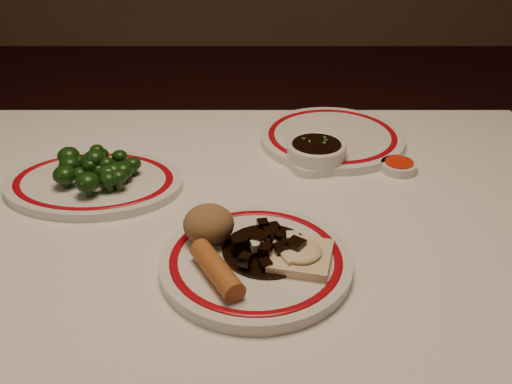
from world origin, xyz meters
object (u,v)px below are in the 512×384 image
object	(u,v)px
rice_mound	(209,224)
soy_bowl	(316,154)
fried_wonton	(300,254)
broccoli_plate	(94,183)
dining_table	(233,270)
main_plate	(256,262)
stirfry_heap	(269,247)
broccoli_pile	(95,167)
spring_roll	(217,270)

from	to	relation	value
rice_mound	soy_bowl	size ratio (longest dim) A/B	0.68
fried_wonton	broccoli_plate	size ratio (longest dim) A/B	0.31
soy_bowl	fried_wonton	bearing A→B (deg)	-99.07
dining_table	main_plate	size ratio (longest dim) A/B	3.86
dining_table	stirfry_heap	world-z (taller)	stirfry_heap
main_plate	broccoli_pile	distance (m)	0.35
stirfry_heap	soy_bowl	size ratio (longest dim) A/B	1.17
dining_table	rice_mound	distance (m)	0.15
spring_roll	fried_wonton	distance (m)	0.12
stirfry_heap	soy_bowl	world-z (taller)	stirfry_heap
main_plate	soy_bowl	distance (m)	0.32
fried_wonton	soy_bowl	size ratio (longest dim) A/B	0.92
main_plate	stirfry_heap	distance (m)	0.03
dining_table	spring_roll	distance (m)	0.20
spring_roll	broccoli_plate	distance (m)	0.35
dining_table	fried_wonton	distance (m)	0.19
spring_roll	soy_bowl	bearing A→B (deg)	36.70
rice_mound	broccoli_plate	size ratio (longest dim) A/B	0.23
stirfry_heap	soy_bowl	xyz separation A→B (m)	(0.09, 0.29, -0.01)
spring_roll	dining_table	bearing A→B (deg)	56.22
spring_roll	soy_bowl	xyz separation A→B (m)	(0.16, 0.35, -0.01)
main_plate	fried_wonton	xyz separation A→B (m)	(0.06, -0.01, 0.02)
dining_table	fried_wonton	bearing A→B (deg)	-50.49
main_plate	broccoli_pile	size ratio (longest dim) A/B	2.10
spring_roll	broccoli_plate	world-z (taller)	spring_roll
stirfry_heap	dining_table	bearing A→B (deg)	118.82
fried_wonton	main_plate	bearing A→B (deg)	173.59
dining_table	broccoli_pile	size ratio (longest dim) A/B	8.11
rice_mound	fried_wonton	bearing A→B (deg)	-21.51
main_plate	stirfry_heap	world-z (taller)	stirfry_heap
spring_roll	fried_wonton	size ratio (longest dim) A/B	1.10
stirfry_heap	broccoli_pile	size ratio (longest dim) A/B	0.84
soy_bowl	broccoli_plate	bearing A→B (deg)	-167.59
main_plate	soy_bowl	world-z (taller)	soy_bowl
rice_mound	soy_bowl	bearing A→B (deg)	56.15
rice_mound	broccoli_plate	bearing A→B (deg)	139.73
dining_table	rice_mound	xyz separation A→B (m)	(-0.03, -0.07, 0.14)
spring_roll	broccoli_plate	size ratio (longest dim) A/B	0.34
dining_table	spring_roll	xyz separation A→B (m)	(-0.01, -0.15, 0.12)
spring_roll	soy_bowl	size ratio (longest dim) A/B	1.01
rice_mound	fried_wonton	size ratio (longest dim) A/B	0.74
dining_table	broccoli_pile	xyz separation A→B (m)	(-0.23, 0.11, 0.13)
rice_mound	fried_wonton	xyz separation A→B (m)	(0.13, -0.05, -0.02)
fried_wonton	soy_bowl	bearing A→B (deg)	80.93
stirfry_heap	fried_wonton	bearing A→B (deg)	-22.47
main_plate	spring_roll	size ratio (longest dim) A/B	2.91
fried_wonton	broccoli_pile	xyz separation A→B (m)	(-0.33, 0.23, 0.01)
spring_roll	stirfry_heap	size ratio (longest dim) A/B	0.86
main_plate	rice_mound	distance (m)	0.09
spring_roll	stirfry_heap	xyz separation A→B (m)	(0.07, 0.06, -0.00)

